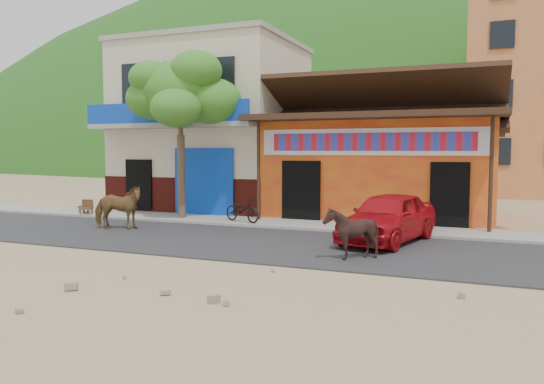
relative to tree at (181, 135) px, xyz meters
The scene contains 13 objects.
ground 8.03m from the tree, 51.58° to the right, with size 120.00×120.00×0.00m, color #9E825B.
road 6.45m from the tree, 35.66° to the right, with size 60.00×5.00×0.04m, color #28282B.
sidewalk 5.53m from the tree, ahead, with size 60.00×2.00×0.12m, color gray.
dance_club 7.93m from the tree, 32.47° to the left, with size 8.00×6.00×3.60m, color orange.
cafe_building 4.31m from the tree, 102.09° to the left, with size 7.00×6.00×7.00m, color beige.
hillside 64.97m from the tree, 85.90° to the left, with size 100.00×40.00×24.00m, color #194C14.
tree is the anchor object (origin of this frame).
cow_tan 3.72m from the tree, 103.05° to the right, with size 0.76×1.67×1.41m, color brown.
cow_dark 9.03m from the tree, 31.63° to the right, with size 0.99×1.11×1.23m, color black.
red_car 8.36m from the tree, 13.52° to the right, with size 1.63×4.05×1.38m, color #B40C15.
scooter 3.65m from the tree, ahead, with size 0.55×1.59×0.84m, color black.
cafe_chair_left 5.08m from the tree, behind, with size 0.43×0.43×0.93m, color #4F2A1A, non-canonical shape.
cafe_chair_right 4.74m from the tree, behind, with size 0.40×0.40×0.86m, color #452F17, non-canonical shape.
Camera 1 is at (5.70, -10.74, 2.58)m, focal length 35.00 mm.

